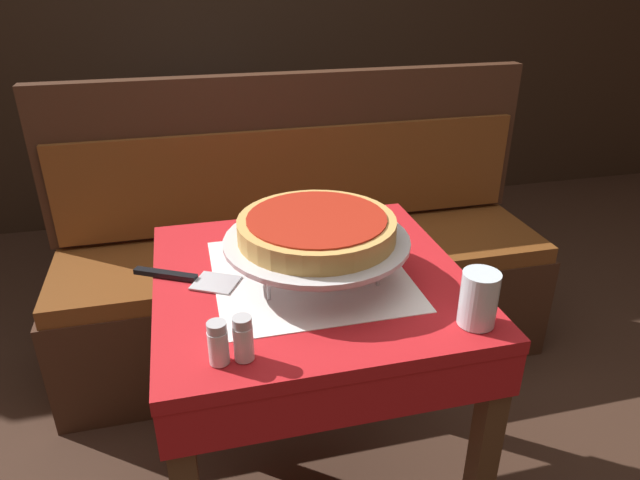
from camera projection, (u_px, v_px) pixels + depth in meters
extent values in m
cube|color=red|center=(310.00, 280.00, 1.30)|extent=(0.69, 0.69, 0.03)
cube|color=white|center=(310.00, 274.00, 1.29)|extent=(0.43, 0.43, 0.00)
cube|color=red|center=(310.00, 305.00, 1.33)|extent=(0.69, 0.69, 0.10)
cube|color=#4C331E|center=(480.00, 476.00, 1.26)|extent=(0.05, 0.05, 0.70)
cube|color=#4C331E|center=(184.00, 350.00, 1.66)|extent=(0.05, 0.05, 0.70)
cube|color=#4C331E|center=(384.00, 321.00, 1.80)|extent=(0.05, 0.05, 0.70)
cube|color=#194799|center=(197.00, 114.00, 2.69)|extent=(0.67, 0.67, 0.03)
cube|color=white|center=(196.00, 111.00, 2.68)|extent=(0.42, 0.42, 0.00)
cube|color=#194799|center=(198.00, 133.00, 2.73)|extent=(0.67, 0.67, 0.15)
cube|color=#4C331E|center=(139.00, 217.00, 2.52)|extent=(0.05, 0.05, 0.70)
cube|color=#4C331E|center=(273.00, 204.00, 2.65)|extent=(0.05, 0.05, 0.70)
cube|color=#4C331E|center=(143.00, 172.00, 3.05)|extent=(0.05, 0.05, 0.70)
cube|color=#4C331E|center=(255.00, 164.00, 3.18)|extent=(0.05, 0.05, 0.70)
cube|color=#3D2316|center=(307.00, 307.00, 2.14)|extent=(1.75, 0.48, 0.40)
cube|color=brown|center=(306.00, 253.00, 2.04)|extent=(1.72, 0.47, 0.06)
cube|color=#3D2316|center=(293.00, 152.00, 2.09)|extent=(1.75, 0.06, 0.56)
cube|color=brown|center=(295.00, 177.00, 2.09)|extent=(1.68, 0.02, 0.36)
cylinder|color=#ADADB2|center=(303.00, 234.00, 1.38)|extent=(0.01, 0.01, 0.08)
cylinder|color=#ADADB2|center=(268.00, 283.00, 1.18)|extent=(0.01, 0.01, 0.08)
cylinder|color=#ADADB2|center=(378.00, 269.00, 1.23)|extent=(0.01, 0.01, 0.08)
cylinder|color=#ADADB2|center=(317.00, 246.00, 1.24)|extent=(0.28, 0.28, 0.01)
cylinder|color=silver|center=(317.00, 243.00, 1.24)|extent=(0.39, 0.39, 0.01)
cylinder|color=silver|center=(317.00, 240.00, 1.24)|extent=(0.41, 0.41, 0.01)
cylinder|color=tan|center=(317.00, 228.00, 1.23)|extent=(0.34, 0.34, 0.05)
cylinder|color=#A82314|center=(317.00, 218.00, 1.22)|extent=(0.30, 0.30, 0.01)
cube|color=#BCBCC1|center=(216.00, 283.00, 1.25)|extent=(0.12, 0.11, 0.00)
cube|color=black|center=(165.00, 274.00, 1.27)|extent=(0.14, 0.09, 0.01)
cylinder|color=silver|center=(479.00, 299.00, 1.09)|extent=(0.07, 0.07, 0.11)
cylinder|color=silver|center=(218.00, 347.00, 0.99)|extent=(0.04, 0.04, 0.06)
cylinder|color=#B7B7BC|center=(217.00, 327.00, 0.97)|extent=(0.03, 0.03, 0.02)
cylinder|color=silver|center=(244.00, 343.00, 1.00)|extent=(0.04, 0.04, 0.07)
cylinder|color=#B7B7BC|center=(242.00, 322.00, 0.98)|extent=(0.03, 0.03, 0.02)
cube|color=black|center=(177.00, 104.00, 2.73)|extent=(0.12, 0.12, 0.03)
cylinder|color=black|center=(175.00, 88.00, 2.70)|extent=(0.01, 0.01, 0.12)
cylinder|color=red|center=(175.00, 90.00, 2.74)|extent=(0.04, 0.04, 0.09)
cylinder|color=gold|center=(175.00, 93.00, 2.68)|extent=(0.04, 0.04, 0.09)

